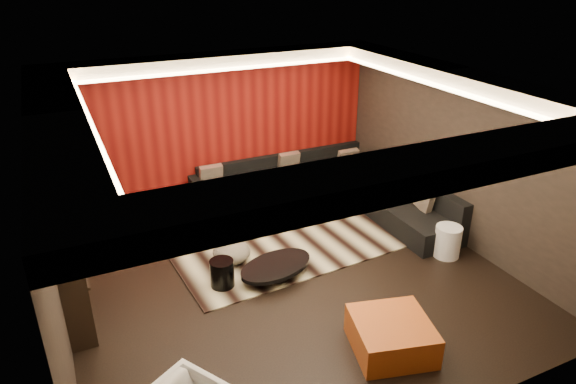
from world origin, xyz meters
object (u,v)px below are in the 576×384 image
sectional_sofa (328,191)px  drum_stool (222,273)px  orange_ottoman (391,336)px  coffee_table (276,270)px  white_side_table (448,241)px

sectional_sofa → drum_stool: bearing=-147.3°
drum_stool → orange_ottoman: (1.40, -2.08, -0.02)m
coffee_table → drum_stool: 0.80m
sectional_sofa → coffee_table: bearing=-136.0°
drum_stool → sectional_sofa: (2.68, 1.72, 0.04)m
white_side_table → coffee_table: bearing=167.3°
coffee_table → orange_ottoman: 2.07m
coffee_table → sectional_sofa: 2.63m
coffee_table → orange_ottoman: orange_ottoman is taller
coffee_table → white_side_table: size_ratio=2.31×
drum_stool → orange_ottoman: bearing=-56.1°
drum_stool → white_side_table: white_side_table is taller
coffee_table → drum_stool: drum_stool is taller
orange_ottoman → sectional_sofa: 4.01m
drum_stool → white_side_table: 3.52m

